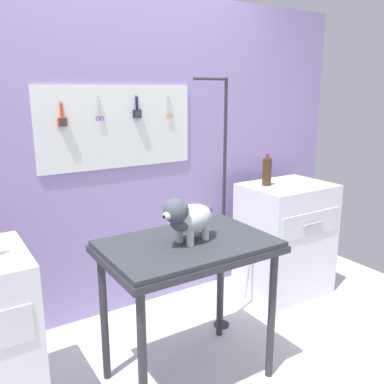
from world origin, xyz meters
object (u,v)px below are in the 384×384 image
Objects in this scene: grooming_arm at (223,219)px; cabinet_right at (285,239)px; dog at (188,218)px; soda_bottle at (267,171)px; grooming_table at (188,257)px.

cabinet_right is at bearing 11.95° from grooming_arm.
dog is 1.43× the size of soda_bottle.
soda_bottle is (-0.17, 0.07, 0.57)m from cabinet_right.
grooming_arm is (0.48, 0.33, 0.05)m from grooming_table.
dog is (-0.01, -0.02, 0.23)m from grooming_table.
grooming_table is 0.58m from grooming_arm.
soda_bottle is (1.07, 0.56, 0.28)m from grooming_table.
cabinet_right is (1.24, 0.49, -0.29)m from grooming_table.
grooming_arm is 0.85m from cabinet_right.
soda_bottle is at bearing 156.96° from cabinet_right.
grooming_table is at bearing 52.74° from dog.
dog is at bearing -127.26° from grooming_table.
soda_bottle is (1.08, 0.58, 0.04)m from dog.
grooming_table is 1.24m from soda_bottle.
dog reaches higher than cabinet_right.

